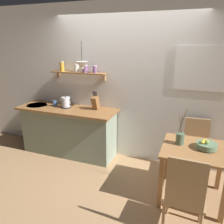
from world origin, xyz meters
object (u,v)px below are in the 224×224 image
dining_chair_near (185,194)px  dining_chair_far (196,146)px  twig_vase (180,138)px  knife_block (95,102)px  coffee_mug_by_sink (55,103)px  pendant_lamp (82,65)px  fruit_bowl (206,145)px  electric_kettle (66,102)px  dining_table (194,157)px

dining_chair_near → dining_chair_far: bearing=86.2°
twig_vase → knife_block: 1.62m
coffee_mug_by_sink → pendant_lamp: pendant_lamp is taller
fruit_bowl → knife_block: (-1.83, 0.60, 0.23)m
electric_kettle → fruit_bowl: bearing=-12.3°
knife_block → pendant_lamp: size_ratio=0.76×
dining_chair_far → twig_vase: bearing=-111.6°
fruit_bowl → dining_table: bearing=-165.8°
dining_table → dining_chair_near: (-0.07, -0.69, -0.08)m
dining_table → knife_block: knife_block is taller
dining_table → pendant_lamp: 2.17m
dining_chair_far → coffee_mug_by_sink: coffee_mug_by_sink is taller
dining_chair_near → pendant_lamp: 2.39m
dining_chair_near → fruit_bowl: size_ratio=3.84×
pendant_lamp → twig_vase: bearing=-13.4°
electric_kettle → knife_block: knife_block is taller
fruit_bowl → knife_block: bearing=161.8°
dining_table → electric_kettle: 2.35m
coffee_mug_by_sink → knife_block: bearing=5.5°
coffee_mug_by_sink → electric_kettle: bearing=-1.7°
dining_table → pendant_lamp: bearing=166.5°
twig_vase → dining_chair_far: bearing=68.4°
pendant_lamp → fruit_bowl: bearing=-11.8°
twig_vase → electric_kettle: size_ratio=1.97×
knife_block → pendant_lamp: (-0.13, -0.19, 0.65)m
pendant_lamp → knife_block: bearing=55.5°
dining_table → dining_chair_near: size_ratio=0.83×
dining_chair_near → knife_block: 2.16m
dining_table → coffee_mug_by_sink: (-2.50, 0.56, 0.33)m
coffee_mug_by_sink → pendant_lamp: size_ratio=0.28×
coffee_mug_by_sink → pendant_lamp: (0.67, -0.12, 0.74)m
dining_chair_near → fruit_bowl: dining_chair_near is taller
fruit_bowl → twig_vase: bearing=176.2°
fruit_bowl → pendant_lamp: (-1.96, 0.41, 0.89)m
dining_chair_near → twig_vase: size_ratio=1.95×
fruit_bowl → dining_chair_far: bearing=100.4°
dining_table → fruit_bowl: 0.22m
knife_block → pendant_lamp: 0.69m
knife_block → twig_vase: bearing=-21.1°
dining_table → twig_vase: size_ratio=1.62×
coffee_mug_by_sink → fruit_bowl: bearing=-11.3°
twig_vase → pendant_lamp: 1.88m
dining_table → coffee_mug_by_sink: coffee_mug_by_sink is taller
dining_chair_far → coffee_mug_by_sink: (-2.52, -0.05, 0.45)m
dining_chair_near → twig_vase: bearing=100.2°
twig_vase → knife_block: bearing=158.9°
knife_block → coffee_mug_by_sink: size_ratio=2.77×
dining_table → coffee_mug_by_sink: size_ratio=6.89×
fruit_bowl → pendant_lamp: size_ratio=0.60×
fruit_bowl → twig_vase: twig_vase is taller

